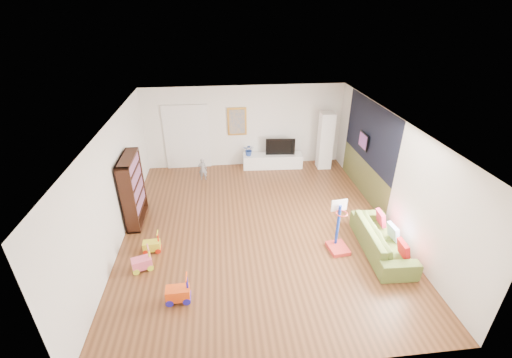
{
  "coord_description": "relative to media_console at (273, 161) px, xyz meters",
  "views": [
    {
      "loc": [
        -0.83,
        -6.99,
        5.06
      ],
      "look_at": [
        0.0,
        0.4,
        1.15
      ],
      "focal_mm": 24.0,
      "sensor_mm": 36.0,
      "label": 1
    }
  ],
  "objects": [
    {
      "name": "floor",
      "position": [
        -0.9,
        -3.4,
        -0.23
      ],
      "size": [
        6.5,
        7.5,
        0.0
      ],
      "primitive_type": "cube",
      "color": "brown",
      "rests_on": "ground"
    },
    {
      "name": "ceiling",
      "position": [
        -0.9,
        -3.4,
        2.47
      ],
      "size": [
        6.5,
        7.5,
        0.0
      ],
      "primitive_type": "cube",
      "color": "white",
      "rests_on": "ground"
    },
    {
      "name": "wall_back",
      "position": [
        -0.9,
        0.35,
        1.12
      ],
      "size": [
        6.5,
        0.0,
        2.7
      ],
      "primitive_type": "cube",
      "color": "silver",
      "rests_on": "ground"
    },
    {
      "name": "wall_front",
      "position": [
        -0.9,
        -7.15,
        1.12
      ],
      "size": [
        6.5,
        0.0,
        2.7
      ],
      "primitive_type": "cube",
      "color": "silver",
      "rests_on": "ground"
    },
    {
      "name": "wall_left",
      "position": [
        -4.15,
        -3.4,
        1.12
      ],
      "size": [
        0.0,
        7.5,
        2.7
      ],
      "primitive_type": "cube",
      "color": "silver",
      "rests_on": "ground"
    },
    {
      "name": "wall_right",
      "position": [
        2.35,
        -3.4,
        1.12
      ],
      "size": [
        0.0,
        7.5,
        2.7
      ],
      "primitive_type": "cube",
      "color": "silver",
      "rests_on": "ground"
    },
    {
      "name": "navy_accent",
      "position": [
        2.34,
        -2.0,
        1.62
      ],
      "size": [
        0.01,
        3.2,
        1.7
      ],
      "primitive_type": "cube",
      "color": "black",
      "rests_on": "wall_right"
    },
    {
      "name": "olive_wainscot",
      "position": [
        2.34,
        -2.0,
        0.27
      ],
      "size": [
        0.01,
        3.2,
        1.0
      ],
      "primitive_type": "cube",
      "color": "brown",
      "rests_on": "wall_right"
    },
    {
      "name": "doorway",
      "position": [
        -2.8,
        0.31,
        0.82
      ],
      "size": [
        1.45,
        0.06,
        2.1
      ],
      "primitive_type": "cube",
      "color": "white",
      "rests_on": "ground"
    },
    {
      "name": "painting_back",
      "position": [
        -1.15,
        0.31,
        1.32
      ],
      "size": [
        0.62,
        0.06,
        0.92
      ],
      "primitive_type": "cube",
      "color": "gold",
      "rests_on": "wall_back"
    },
    {
      "name": "artwork_right",
      "position": [
        2.27,
        -1.8,
        1.32
      ],
      "size": [
        0.04,
        0.56,
        0.46
      ],
      "primitive_type": "cube",
      "color": "#7F3F8C",
      "rests_on": "wall_right"
    },
    {
      "name": "media_console",
      "position": [
        0.0,
        0.0,
        0.0
      ],
      "size": [
        2.0,
        0.59,
        0.46
      ],
      "primitive_type": "cube",
      "rotation": [
        0.0,
        0.0,
        -0.05
      ],
      "color": "white",
      "rests_on": "ground"
    },
    {
      "name": "tall_cabinet",
      "position": [
        1.71,
        -0.18,
        0.71
      ],
      "size": [
        0.46,
        0.46,
        1.89
      ],
      "primitive_type": "cube",
      "rotation": [
        0.0,
        0.0,
        -0.04
      ],
      "color": "white",
      "rests_on": "ground"
    },
    {
      "name": "bookshelf",
      "position": [
        -3.94,
        -2.75,
        0.66
      ],
      "size": [
        0.33,
        1.22,
        1.78
      ],
      "primitive_type": "cube",
      "rotation": [
        0.0,
        0.0,
        0.01
      ],
      "color": "black",
      "rests_on": "ground"
    },
    {
      "name": "sofa",
      "position": [
        1.77,
        -4.61,
        0.07
      ],
      "size": [
        0.9,
        2.11,
        0.61
      ],
      "primitive_type": "imported",
      "rotation": [
        0.0,
        0.0,
        1.53
      ],
      "color": "#5B6F2E",
      "rests_on": "ground"
    },
    {
      "name": "basketball_hoop",
      "position": [
        0.81,
        -4.49,
        0.38
      ],
      "size": [
        0.48,
        0.56,
        1.23
      ],
      "primitive_type": "cube",
      "rotation": [
        0.0,
        0.0,
        0.12
      ],
      "color": "red",
      "rests_on": "ground"
    },
    {
      "name": "ride_on_yellow",
      "position": [
        -3.38,
        -4.07,
        0.02
      ],
      "size": [
        0.39,
        0.25,
        0.5
      ],
      "primitive_type": "cube",
      "rotation": [
        0.0,
        0.0,
        0.05
      ],
      "color": "yellow",
      "rests_on": "ground"
    },
    {
      "name": "ride_on_orange",
      "position": [
        -2.66,
        -5.6,
        0.06
      ],
      "size": [
        0.45,
        0.28,
        0.59
      ],
      "primitive_type": "cube",
      "rotation": [
        0.0,
        0.0,
        0.03
      ],
      "color": "#F64E11",
      "rests_on": "ground"
    },
    {
      "name": "ride_on_pink",
      "position": [
        -3.49,
        -4.65,
        0.04
      ],
      "size": [
        0.46,
        0.36,
        0.54
      ],
      "primitive_type": "cube",
      "rotation": [
        0.0,
        0.0,
        0.32
      ],
      "color": "#F25F7F",
      "rests_on": "ground"
    },
    {
      "name": "child",
      "position": [
        -2.32,
        -0.67,
        0.13
      ],
      "size": [
        0.27,
        0.18,
        0.73
      ],
      "primitive_type": "imported",
      "rotation": [
        0.0,
        0.0,
        3.13
      ],
      "color": "gray",
      "rests_on": "ground"
    },
    {
      "name": "tv",
      "position": [
        0.25,
        0.06,
        0.51
      ],
      "size": [
        0.98,
        0.22,
        0.56
      ],
      "primitive_type": "imported",
      "rotation": [
        0.0,
        0.0,
        -0.09
      ],
      "color": "black",
      "rests_on": "media_console"
    },
    {
      "name": "vase_plant",
      "position": [
        -0.79,
        0.01,
        0.43
      ],
      "size": [
        0.43,
        0.4,
        0.39
      ],
      "primitive_type": "imported",
      "rotation": [
        0.0,
        0.0,
        -0.31
      ],
      "color": "#234092",
      "rests_on": "media_console"
    },
    {
      "name": "pillow_left",
      "position": [
        1.93,
        -5.19,
        0.25
      ],
      "size": [
        0.1,
        0.37,
        0.37
      ],
      "primitive_type": "cube",
      "rotation": [
        0.0,
        0.0,
        -0.01
      ],
      "color": "red",
      "rests_on": "sofa"
    },
    {
      "name": "pillow_center",
      "position": [
        2.0,
        -4.59,
        0.25
      ],
      "size": [
        0.13,
        0.37,
        0.36
      ],
      "primitive_type": "cube",
      "rotation": [
        0.0,
        0.0,
        0.1
      ],
      "color": "white",
      "rests_on": "sofa"
    },
    {
      "name": "pillow_right",
      "position": [
        1.97,
        -4.03,
        0.25
      ],
      "size": [
        0.1,
        0.36,
        0.35
      ],
      "primitive_type": "cube",
      "rotation": [
        0.0,
        0.0,
        -0.03
      ],
      "color": "#D2224B",
      "rests_on": "sofa"
    }
  ]
}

